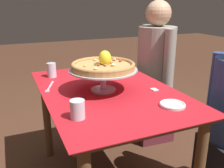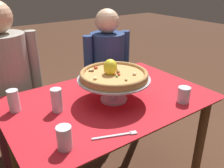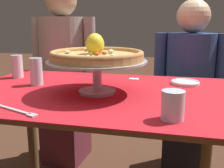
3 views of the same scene
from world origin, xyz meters
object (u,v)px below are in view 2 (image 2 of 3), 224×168
(pizza, at_px, (114,74))
(side_plate, at_px, (134,73))
(water_glass_side_left, at_px, (57,101))
(diner_right, at_px, (108,77))
(water_glass_front_right, at_px, (184,96))
(water_glass_front_left, at_px, (64,139))
(pizza_stand, at_px, (114,83))
(diner_left, at_px, (10,94))
(sugar_packet, at_px, (102,79))
(dinner_fork, at_px, (117,135))
(water_glass_back_left, at_px, (14,102))

(pizza, height_order, side_plate, pizza)
(water_glass_side_left, relative_size, diner_right, 0.11)
(water_glass_front_right, distance_m, water_glass_front_left, 0.75)
(water_glass_front_right, xyz_separation_m, water_glass_side_left, (-0.65, 0.33, 0.02))
(pizza_stand, xyz_separation_m, diner_left, (-0.45, 0.68, -0.22))
(pizza, xyz_separation_m, diner_right, (0.43, 0.69, -0.35))
(pizza_stand, distance_m, pizza, 0.05)
(pizza_stand, height_order, water_glass_side_left, pizza_stand)
(sugar_packet, bearing_deg, dinner_fork, -117.28)
(pizza, distance_m, dinner_fork, 0.40)
(water_glass_side_left, xyz_separation_m, side_plate, (0.71, 0.18, -0.05))
(water_glass_front_right, height_order, side_plate, water_glass_front_right)
(sugar_packet, xyz_separation_m, diner_left, (-0.57, 0.37, -0.11))
(side_plate, bearing_deg, dinner_fork, -136.05)
(dinner_fork, relative_size, sugar_packet, 4.17)
(water_glass_back_left, bearing_deg, pizza_stand, -22.05)
(diner_left, bearing_deg, water_glass_front_right, -50.60)
(dinner_fork, relative_size, diner_left, 0.16)
(water_glass_front_right, relative_size, side_plate, 0.67)
(water_glass_front_left, bearing_deg, water_glass_side_left, 71.69)
(dinner_fork, bearing_deg, diner_right, 57.78)
(diner_left, bearing_deg, pizza, -56.45)
(dinner_fork, distance_m, diner_left, 1.02)
(water_glass_front_right, relative_size, diner_left, 0.07)
(water_glass_back_left, relative_size, diner_left, 0.10)
(water_glass_side_left, bearing_deg, dinner_fork, -70.88)
(sugar_packet, height_order, diner_left, diner_left)
(water_glass_front_left, bearing_deg, pizza_stand, 29.20)
(side_plate, relative_size, dinner_fork, 0.67)
(dinner_fork, bearing_deg, diner_left, 104.39)
(pizza_stand, distance_m, water_glass_front_right, 0.42)
(water_glass_front_right, xyz_separation_m, water_glass_back_left, (-0.84, 0.47, 0.02))
(dinner_fork, bearing_deg, pizza_stand, 56.69)
(pizza, xyz_separation_m, water_glass_front_left, (-0.43, -0.24, -0.12))
(water_glass_back_left, relative_size, side_plate, 0.90)
(water_glass_back_left, distance_m, side_plate, 0.90)
(pizza, relative_size, sugar_packet, 7.91)
(water_glass_front_left, height_order, dinner_fork, water_glass_front_left)
(pizza, xyz_separation_m, water_glass_side_left, (-0.33, 0.07, -0.11))
(water_glass_front_left, height_order, side_plate, water_glass_front_left)
(water_glass_front_left, distance_m, diner_left, 0.94)
(water_glass_front_right, height_order, water_glass_side_left, water_glass_side_left)
(water_glass_front_left, relative_size, diner_right, 0.09)
(dinner_fork, bearing_deg, water_glass_back_left, 122.06)
(diner_left, relative_size, diner_right, 1.10)
(sugar_packet, bearing_deg, side_plate, -11.31)
(pizza, relative_size, diner_right, 0.34)
(pizza, height_order, dinner_fork, pizza)
(pizza_stand, bearing_deg, diner_left, 123.56)
(water_glass_front_right, relative_size, sugar_packet, 1.87)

